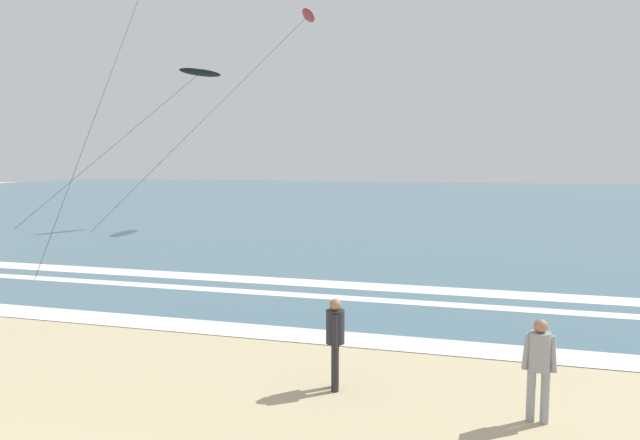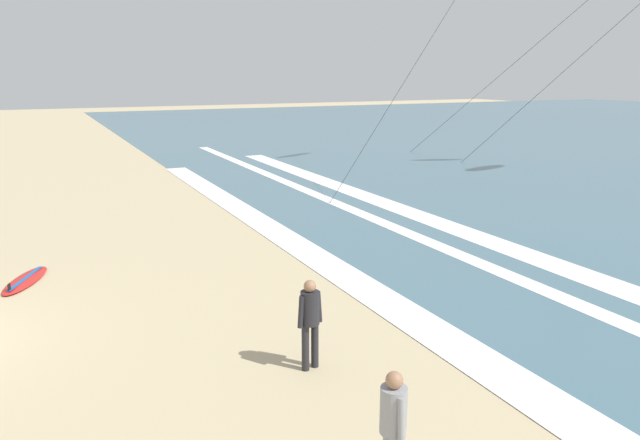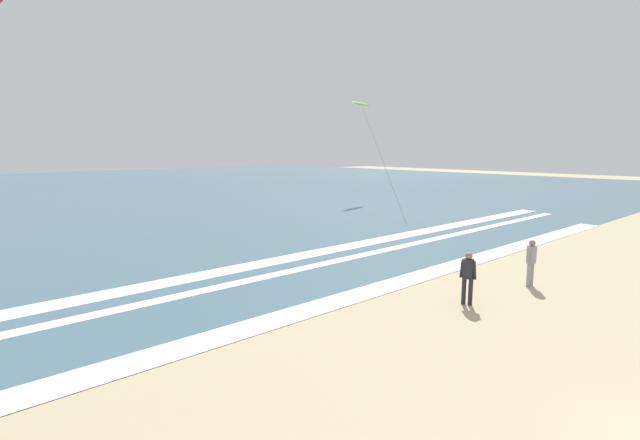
% 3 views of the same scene
% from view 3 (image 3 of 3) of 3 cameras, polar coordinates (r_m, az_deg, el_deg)
% --- Properties ---
extents(ocean_surface, '(140.00, 90.00, 0.01)m').
position_cam_3_polar(ocean_surface, '(55.29, -33.02, 2.58)').
color(ocean_surface, '#476B7A').
rests_on(ocean_surface, ground).
extents(wave_foam_shoreline, '(41.79, 1.04, 0.01)m').
position_cam_3_polar(wave_foam_shoreline, '(14.80, 3.45, -9.45)').
color(wave_foam_shoreline, white).
rests_on(wave_foam_shoreline, ocean_surface).
extents(wave_foam_mid_break, '(53.15, 0.58, 0.01)m').
position_cam_3_polar(wave_foam_mid_break, '(16.12, -12.83, -8.12)').
color(wave_foam_mid_break, white).
rests_on(wave_foam_mid_break, ocean_surface).
extents(wave_foam_outer_break, '(48.51, 1.07, 0.01)m').
position_cam_3_polar(wave_foam_outer_break, '(19.05, -7.30, -5.34)').
color(wave_foam_outer_break, white).
rests_on(wave_foam_outer_break, ocean_surface).
extents(surfer_foreground_main, '(0.32, 0.52, 1.60)m').
position_cam_3_polar(surfer_foreground_main, '(14.62, 17.59, -6.24)').
color(surfer_foreground_main, '#232328').
rests_on(surfer_foreground_main, ground).
extents(surfer_mid_group, '(0.51, 0.32, 1.60)m').
position_cam_3_polar(surfer_mid_group, '(17.27, 24.34, -4.32)').
color(surfer_mid_group, gray).
rests_on(surfer_mid_group, ground).
extents(kite_lime_high_left, '(10.70, 13.14, 8.74)m').
position_cam_3_polar(kite_lime_high_left, '(43.03, 5.08, 13.86)').
color(kite_lime_high_left, '#70C628').
rests_on(kite_lime_high_left, ground).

